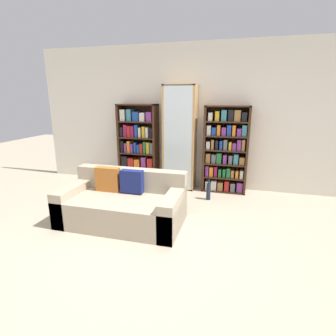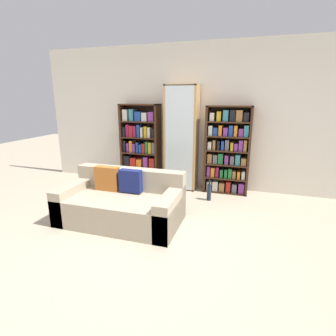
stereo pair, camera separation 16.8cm
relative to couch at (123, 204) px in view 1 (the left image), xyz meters
The scene contains 7 objects.
ground_plane 0.77m from the couch, 45.91° to the right, with size 16.00×16.00×0.00m, color tan.
wall_back 2.24m from the couch, 75.09° to the left, with size 6.07×0.06×2.70m.
couch is the anchor object (origin of this frame).
bookshelf_left 1.81m from the couch, 103.71° to the left, with size 0.78×0.32×1.61m.
display_cabinet 1.87m from the couch, 75.11° to the left, with size 0.60×0.36×1.95m.
bookshelf_right 2.19m from the couch, 52.17° to the left, with size 0.80×0.32×1.59m.
wine_bottle 1.58m from the couch, 46.87° to the left, with size 0.07×0.07×0.37m.
Camera 1 is at (1.01, -2.65, 1.72)m, focal length 28.00 mm.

